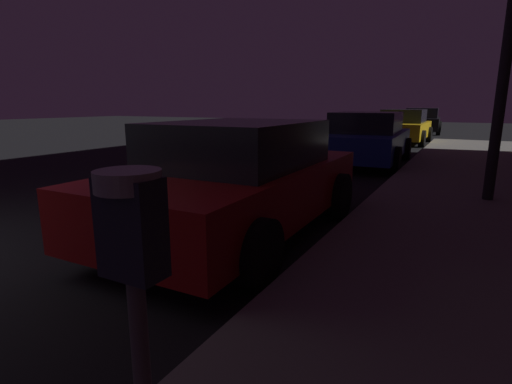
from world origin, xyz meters
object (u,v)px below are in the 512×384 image
object	(u,v)px
car_blue	(366,139)
parking_meter	(135,274)
car_red	(239,179)
car_yellow_cab	(403,127)
car_black	(422,121)

from	to	relation	value
car_blue	parking_meter	bearing A→B (deg)	-80.77
car_red	car_blue	bearing A→B (deg)	89.99
parking_meter	car_yellow_cab	size ratio (longest dim) A/B	0.31
car_blue	car_yellow_cab	size ratio (longest dim) A/B	1.06
parking_meter	car_black	size ratio (longest dim) A/B	0.28
car_blue	car_red	bearing A→B (deg)	-90.01
car_yellow_cab	car_blue	bearing A→B (deg)	-89.99
car_yellow_cab	car_black	size ratio (longest dim) A/B	0.90
car_red	car_blue	distance (m)	6.86
parking_meter	car_black	world-z (taller)	parking_meter
parking_meter	car_black	bearing A→B (deg)	93.97
parking_meter	car_yellow_cab	bearing A→B (deg)	95.60
car_blue	car_black	size ratio (longest dim) A/B	0.95
car_blue	car_yellow_cab	distance (m)	6.74
car_red	car_yellow_cab	bearing A→B (deg)	90.00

